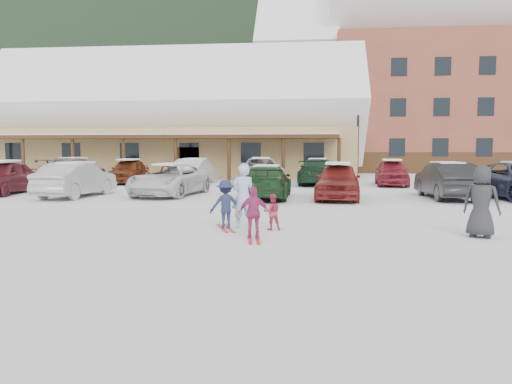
# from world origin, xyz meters

# --- Properties ---
(ground) EXTENTS (160.00, 160.00, 0.00)m
(ground) POSITION_xyz_m (0.00, 0.00, 0.00)
(ground) COLOR white
(ground) RESTS_ON ground
(forested_hillside) EXTENTS (300.00, 70.00, 38.00)m
(forested_hillside) POSITION_xyz_m (0.00, 85.00, 19.00)
(forested_hillside) COLOR black
(forested_hillside) RESTS_ON ground
(day_lodge) EXTENTS (29.12, 12.50, 10.38)m
(day_lodge) POSITION_xyz_m (-9.00, 27.96, 3.94)
(day_lodge) COLOR tan
(day_lodge) RESTS_ON ground
(alpine_hotel) EXTENTS (31.48, 14.01, 21.48)m
(alpine_hotel) POSITION_xyz_m (14.27, 38.00, 8.63)
(alpine_hotel) COLOR brown
(alpine_hotel) RESTS_ON ground
(lamp_post) EXTENTS (0.50, 0.25, 6.21)m
(lamp_post) POSITION_xyz_m (5.11, 24.29, 3.51)
(lamp_post) COLOR black
(lamp_post) RESTS_ON ground
(conifer_2) EXTENTS (5.28, 5.28, 12.24)m
(conifer_2) POSITION_xyz_m (-30.00, 42.00, 6.83)
(conifer_2) COLOR black
(conifer_2) RESTS_ON ground
(conifer_3) EXTENTS (3.96, 3.96, 9.18)m
(conifer_3) POSITION_xyz_m (6.00, 44.00, 5.12)
(conifer_3) COLOR black
(conifer_3) RESTS_ON ground
(adult_skier) EXTENTS (0.73, 0.58, 1.73)m
(adult_skier) POSITION_xyz_m (-0.07, 1.24, 0.87)
(adult_skier) COLOR #A4BDE7
(adult_skier) RESTS_ON ground
(toddler_red) EXTENTS (0.52, 0.45, 0.95)m
(toddler_red) POSITION_xyz_m (0.72, 1.07, 0.47)
(toddler_red) COLOR #B3354B
(toddler_red) RESTS_ON ground
(child_navy) EXTENTS (0.95, 0.73, 1.30)m
(child_navy) POSITION_xyz_m (-0.52, 1.10, 0.65)
(child_navy) COLOR #1E2546
(child_navy) RESTS_ON ground
(skis_child_navy) EXTENTS (0.66, 1.39, 0.03)m
(skis_child_navy) POSITION_xyz_m (-0.52, 1.10, 0.01)
(skis_child_navy) COLOR red
(skis_child_navy) RESTS_ON ground
(child_magenta) EXTENTS (0.77, 0.40, 1.25)m
(child_magenta) POSITION_xyz_m (0.39, -0.34, 0.62)
(child_magenta) COLOR #AC306C
(child_magenta) RESTS_ON ground
(skis_child_magenta) EXTENTS (0.39, 1.41, 0.03)m
(skis_child_magenta) POSITION_xyz_m (0.39, -0.34, 0.01)
(skis_child_magenta) COLOR red
(skis_child_magenta) RESTS_ON ground
(bystander_dark) EXTENTS (1.01, 0.89, 1.74)m
(bystander_dark) POSITION_xyz_m (5.77, 0.49, 0.87)
(bystander_dark) COLOR #2A2A2C
(bystander_dark) RESTS_ON ground
(parked_car_0) EXTENTS (2.24, 4.71, 1.55)m
(parked_car_0) POSITION_xyz_m (-12.47, 9.90, 0.78)
(parked_car_0) COLOR maroon
(parked_car_0) RESTS_ON ground
(parked_car_1) EXTENTS (1.96, 4.69, 1.51)m
(parked_car_1) POSITION_xyz_m (-8.48, 9.01, 0.75)
(parked_car_1) COLOR #AEAEB3
(parked_car_1) RESTS_ON ground
(parked_car_2) EXTENTS (3.03, 5.41, 1.43)m
(parked_car_2) POSITION_xyz_m (-4.58, 10.10, 0.71)
(parked_car_2) COLOR silver
(parked_car_2) RESTS_ON ground
(parked_car_3) EXTENTS (1.99, 4.83, 1.40)m
(parked_car_3) POSITION_xyz_m (-0.11, 9.19, 0.70)
(parked_car_3) COLOR #1A3B1C
(parked_car_3) RESTS_ON ground
(parked_car_4) EXTENTS (2.18, 4.61, 1.52)m
(parked_car_4) POSITION_xyz_m (2.89, 9.24, 0.76)
(parked_car_4) COLOR maroon
(parked_car_4) RESTS_ON ground
(parked_car_5) EXTENTS (1.80, 4.70, 1.53)m
(parked_car_5) POSITION_xyz_m (7.47, 9.94, 0.77)
(parked_car_5) COLOR black
(parked_car_5) RESTS_ON ground
(parked_car_7) EXTENTS (2.44, 5.45, 1.55)m
(parked_car_7) POSITION_xyz_m (-12.61, 17.25, 0.78)
(parked_car_7) COLOR gray
(parked_car_7) RESTS_ON ground
(parked_car_8) EXTENTS (1.91, 4.36, 1.46)m
(parked_car_8) POSITION_xyz_m (-9.21, 17.38, 0.73)
(parked_car_8) COLOR maroon
(parked_car_8) RESTS_ON ground
(parked_car_9) EXTENTS (1.88, 4.68, 1.51)m
(parked_car_9) POSITION_xyz_m (-5.06, 17.23, 0.76)
(parked_car_9) COLOR silver
(parked_car_9) RESTS_ON ground
(parked_car_10) EXTENTS (3.37, 5.94, 1.56)m
(parked_car_10) POSITION_xyz_m (-1.19, 17.65, 0.78)
(parked_car_10) COLOR silver
(parked_car_10) RESTS_ON ground
(parked_car_11) EXTENTS (2.44, 5.35, 1.52)m
(parked_car_11) POSITION_xyz_m (2.17, 17.52, 0.76)
(parked_car_11) COLOR #15311D
(parked_car_11) RESTS_ON ground
(parked_car_12) EXTENTS (2.11, 4.49, 1.48)m
(parked_car_12) POSITION_xyz_m (6.37, 17.28, 0.74)
(parked_car_12) COLOR maroon
(parked_car_12) RESTS_ON ground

